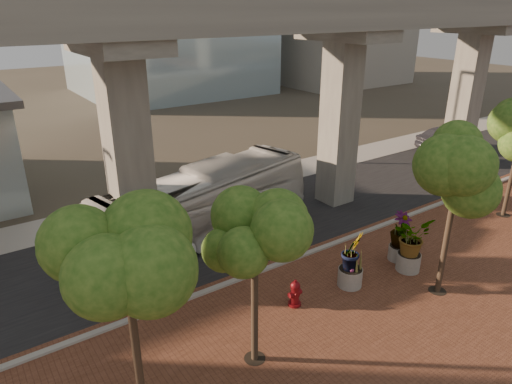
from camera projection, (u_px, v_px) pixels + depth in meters
ground at (273, 241)px, 22.27m from camera, size 160.00×160.00×0.00m
brick_plaza at (407, 329)px, 16.16m from camera, size 70.00×13.00×0.06m
asphalt_road at (250, 226)px, 23.78m from camera, size 90.00×8.00×0.04m
curb_strip at (299, 257)px, 20.71m from camera, size 70.00×0.25×0.16m
far_sidewalk at (200, 193)px, 27.97m from camera, size 90.00×3.00×0.06m
transit_viaduct at (249, 85)px, 21.03m from camera, size 72.00×5.60×12.40m
transit_bus at (205, 204)px, 22.13m from camera, size 12.73×5.73×3.45m
parked_car at (450, 140)px, 35.95m from camera, size 5.53×3.13×1.72m
fire_hydrant at (295, 293)px, 17.24m from camera, size 0.55×0.50×1.10m
planter_front at (411, 239)px, 19.20m from camera, size 2.24×2.24×2.46m
planter_right at (401, 232)px, 20.05m from camera, size 2.15×2.15×2.30m
planter_left at (352, 254)px, 18.11m from camera, size 2.20×2.20×2.42m
street_tree_far_west at (126, 270)px, 10.85m from camera, size 3.78×3.78×6.51m
street_tree_near_west at (255, 236)px, 13.10m from camera, size 3.19×3.19×5.95m
street_tree_near_east at (458, 173)px, 16.38m from camera, size 3.59×3.59×6.70m
streetlamp_east at (345, 92)px, 31.33m from camera, size 0.44×1.28×8.83m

